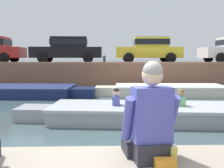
% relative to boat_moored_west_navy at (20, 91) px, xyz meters
% --- Properties ---
extents(ground_plane, '(400.00, 400.00, 0.00)m').
position_rel_boat_moored_west_navy_xyz_m(ground_plane, '(3.94, -3.62, -0.24)').
color(ground_plane, '#3D5156').
extents(far_quay_wall, '(60.00, 6.00, 1.50)m').
position_rel_boat_moored_west_navy_xyz_m(far_quay_wall, '(3.94, 4.87, 0.51)').
color(far_quay_wall, brown).
rests_on(far_quay_wall, ground).
extents(far_wall_coping, '(60.00, 0.24, 0.08)m').
position_rel_boat_moored_west_navy_xyz_m(far_wall_coping, '(3.94, 1.99, 1.30)').
color(far_wall_coping, '#9F6C52').
rests_on(far_wall_coping, far_quay_wall).
extents(boat_moored_west_navy, '(6.74, 2.67, 0.49)m').
position_rel_boat_moored_west_navy_xyz_m(boat_moored_west_navy, '(0.00, 0.00, 0.00)').
color(boat_moored_west_navy, navy).
rests_on(boat_moored_west_navy, ground).
extents(boat_moored_central_cream, '(6.24, 2.21, 0.49)m').
position_rel_boat_moored_west_navy_xyz_m(boat_moored_central_cream, '(6.89, 0.07, 0.00)').
color(boat_moored_central_cream, silver).
rests_on(boat_moored_central_cream, ground).
extents(motorboat_passing, '(6.50, 2.22, 0.94)m').
position_rel_boat_moored_west_navy_xyz_m(motorboat_passing, '(4.88, -4.81, -0.01)').
color(motorboat_passing, '#93999E').
rests_on(motorboat_passing, ground).
extents(car_left_inner_black, '(4.24, 2.11, 1.54)m').
position_rel_boat_moored_west_navy_xyz_m(car_left_inner_black, '(1.78, 3.50, 2.10)').
color(car_left_inner_black, black).
rests_on(car_left_inner_black, far_quay_wall).
extents(car_centre_yellow, '(3.99, 2.14, 1.54)m').
position_rel_boat_moored_west_navy_xyz_m(car_centre_yellow, '(6.71, 3.49, 2.10)').
color(car_centre_yellow, yellow).
rests_on(car_centre_yellow, far_quay_wall).
extents(mooring_bollard_mid, '(0.15, 0.15, 0.45)m').
position_rel_boat_moored_west_navy_xyz_m(mooring_bollard_mid, '(3.99, 2.12, 1.50)').
color(mooring_bollard_mid, '#2D2B28').
rests_on(mooring_bollard_mid, far_quay_wall).
extents(person_seated_right, '(0.56, 0.57, 0.96)m').
position_rel_boat_moored_west_navy_xyz_m(person_seated_right, '(4.46, -9.47, 0.94)').
color(person_seated_right, '#282833').
rests_on(person_seated_right, near_quay).
extents(bottle_drink, '(0.06, 0.06, 0.20)m').
position_rel_boat_moored_west_navy_xyz_m(bottle_drink, '(4.65, -9.64, 0.67)').
color(bottle_drink, '#CCC64C').
rests_on(bottle_drink, near_quay).
extents(snack_bag, '(0.18, 0.12, 0.10)m').
position_rel_boat_moored_west_navy_xyz_m(snack_bag, '(4.55, -9.72, 0.62)').
color(snack_bag, orange).
rests_on(snack_bag, near_quay).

